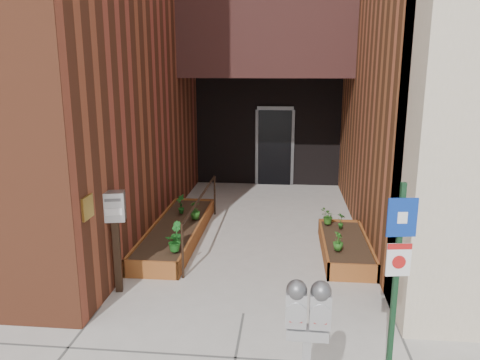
# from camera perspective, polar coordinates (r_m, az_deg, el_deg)

# --- Properties ---
(ground) EXTENTS (80.00, 80.00, 0.00)m
(ground) POSITION_cam_1_polar(r_m,az_deg,el_deg) (6.57, 0.42, -15.97)
(ground) COLOR #9E9991
(ground) RESTS_ON ground
(planter_left) EXTENTS (0.90, 3.60, 0.30)m
(planter_left) POSITION_cam_1_polar(r_m,az_deg,el_deg) (9.19, -7.71, -6.32)
(planter_left) COLOR brown
(planter_left) RESTS_ON ground
(planter_right) EXTENTS (0.80, 2.20, 0.30)m
(planter_right) POSITION_cam_1_polar(r_m,az_deg,el_deg) (8.55, 12.68, -8.08)
(planter_right) COLOR brown
(planter_right) RESTS_ON ground
(handrail) EXTENTS (0.04, 3.34, 0.90)m
(handrail) POSITION_cam_1_polar(r_m,az_deg,el_deg) (8.85, -4.76, -2.84)
(handrail) COLOR black
(handrail) RESTS_ON ground
(parking_meter) EXTENTS (0.36, 0.17, 1.62)m
(parking_meter) POSITION_cam_1_polar(r_m,az_deg,el_deg) (3.95, 8.24, -16.87)
(parking_meter) COLOR #ABABAD
(parking_meter) RESTS_ON ground
(sign_post) EXTENTS (0.29, 0.09, 2.16)m
(sign_post) POSITION_cam_1_polar(r_m,az_deg,el_deg) (5.01, 18.66, -9.62)
(sign_post) COLOR #13361E
(sign_post) RESTS_ON ground
(payment_dropbox) EXTENTS (0.35, 0.29, 1.53)m
(payment_dropbox) POSITION_cam_1_polar(r_m,az_deg,el_deg) (6.97, -14.99, -4.79)
(payment_dropbox) COLOR black
(payment_dropbox) RESTS_ON ground
(shrub_left_a) EXTENTS (0.35, 0.35, 0.34)m
(shrub_left_a) POSITION_cam_1_polar(r_m,az_deg,el_deg) (7.79, -7.89, -7.37)
(shrub_left_a) COLOR #1B5E1B
(shrub_left_a) RESTS_ON planter_left
(shrub_left_b) EXTENTS (0.30, 0.30, 0.40)m
(shrub_left_b) POSITION_cam_1_polar(r_m,az_deg,el_deg) (8.04, -7.82, -6.48)
(shrub_left_b) COLOR #1B6121
(shrub_left_b) RESTS_ON planter_left
(shrub_left_c) EXTENTS (0.28, 0.28, 0.36)m
(shrub_left_c) POSITION_cam_1_polar(r_m,az_deg,el_deg) (9.33, -5.50, -3.67)
(shrub_left_c) COLOR #1E5217
(shrub_left_c) RESTS_ON planter_left
(shrub_left_d) EXTENTS (0.30, 0.30, 0.40)m
(shrub_left_d) POSITION_cam_1_polar(r_m,az_deg,el_deg) (9.71, -7.23, -2.92)
(shrub_left_d) COLOR #185418
(shrub_left_d) RESTS_ON planter_left
(shrub_right_a) EXTENTS (0.21, 0.21, 0.31)m
(shrub_right_a) POSITION_cam_1_polar(r_m,az_deg,el_deg) (7.93, 11.88, -7.29)
(shrub_right_a) COLOR #265F1B
(shrub_right_a) RESTS_ON planter_right
(shrub_right_b) EXTENTS (0.23, 0.23, 0.31)m
(shrub_right_b) POSITION_cam_1_polar(r_m,az_deg,el_deg) (8.97, 12.23, -4.84)
(shrub_right_b) COLOR #215D1A
(shrub_right_b) RESTS_ON planter_right
(shrub_right_c) EXTENTS (0.38, 0.38, 0.30)m
(shrub_right_c) POSITION_cam_1_polar(r_m,az_deg,el_deg) (9.16, 10.66, -4.38)
(shrub_right_c) COLOR #2B5F1B
(shrub_right_c) RESTS_ON planter_right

